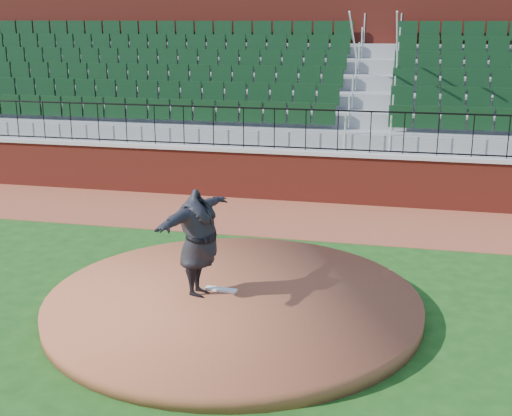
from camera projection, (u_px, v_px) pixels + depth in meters
The scene contains 10 objects.
ground at pixel (235, 313), 10.67m from camera, with size 90.00×90.00×0.00m, color #184714.
warning_track at pixel (294, 218), 15.74m from camera, with size 34.00×3.20×0.01m, color brown.
field_wall at pixel (305, 177), 17.08m from camera, with size 34.00×0.35×1.20m, color maroon.
wall_cap at pixel (305, 152), 16.90m from camera, with size 34.00×0.45×0.10m, color #B7B7B7.
wall_railing at pixel (306, 130), 16.75m from camera, with size 34.00×0.05×1.00m, color black, non-canonical shape.
seating_stands at pixel (321, 97), 19.18m from camera, with size 34.00×5.10×4.60m, color gray, non-canonical shape.
concourse_wall at pixel (333, 74), 21.69m from camera, with size 34.00×0.50×5.50m, color maroon.
pitchers_mound at pixel (233, 303), 10.71m from camera, with size 5.87×5.87×0.25m, color brown.
pitching_rubber at pixel (221, 289), 10.89m from camera, with size 0.52×0.13×0.03m, color white.
pitcher at pixel (199, 243), 10.51m from camera, with size 2.11×0.57×1.71m, color black.
Camera 1 is at (2.52, -9.51, 4.46)m, focal length 47.76 mm.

